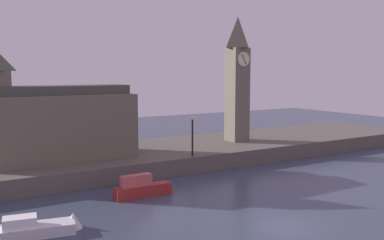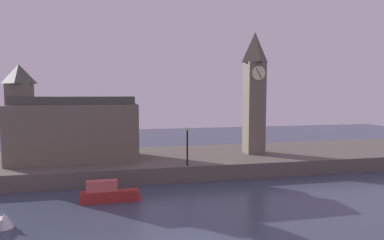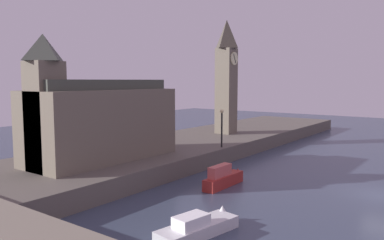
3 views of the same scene
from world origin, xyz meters
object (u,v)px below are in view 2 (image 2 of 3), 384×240
at_px(parliament_hall, 70,128).
at_px(streetlamp, 187,141).
at_px(clock_tower, 254,91).
at_px(boat_dinghy_red, 112,193).

distance_m(parliament_hall, streetlamp, 12.07).
relative_size(clock_tower, boat_dinghy_red, 2.86).
xyz_separation_m(parliament_hall, streetlamp, (11.04, -4.80, -0.97)).
height_order(parliament_hall, streetlamp, parliament_hall).
bearing_deg(clock_tower, streetlamp, -150.93).
xyz_separation_m(streetlamp, boat_dinghy_red, (-6.90, -4.60, -3.16)).
bearing_deg(streetlamp, boat_dinghy_red, -146.28).
bearing_deg(clock_tower, parliament_hall, -179.92).
bearing_deg(parliament_hall, clock_tower, 0.08).
bearing_deg(parliament_hall, streetlamp, -23.50).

